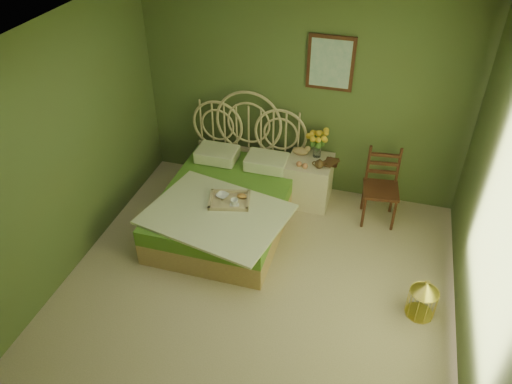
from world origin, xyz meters
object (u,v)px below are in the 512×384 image
(bed, at_px, (227,202))
(chair, at_px, (382,181))
(nightstand, at_px, (310,176))
(birdcage, at_px, (423,299))

(bed, distance_m, chair, 1.87)
(nightstand, distance_m, chair, 0.90)
(bed, relative_size, birdcage, 5.07)
(bed, relative_size, nightstand, 2.06)
(bed, bearing_deg, birdcage, -20.13)
(nightstand, height_order, chair, nightstand)
(nightstand, bearing_deg, birdcage, -47.24)
(chair, bearing_deg, nightstand, 167.43)
(bed, height_order, nightstand, bed)
(bed, xyz_separation_m, birdcage, (2.30, -0.84, -0.09))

